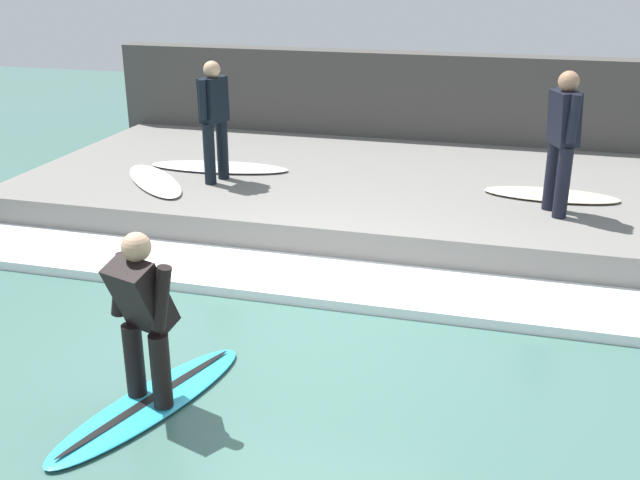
{
  "coord_description": "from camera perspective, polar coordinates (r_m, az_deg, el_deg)",
  "views": [
    {
      "loc": [
        -5.91,
        -1.76,
        3.23
      ],
      "look_at": [
        0.46,
        0.0,
        0.7
      ],
      "focal_mm": 42.0,
      "sensor_mm": 36.0,
      "label": 1
    }
  ],
  "objects": [
    {
      "name": "ground_plane",
      "position": [
        6.96,
        -1.0,
        -6.69
      ],
      "size": [
        28.0,
        28.0,
        0.0
      ],
      "primitive_type": "plane",
      "color": "#426B60"
    },
    {
      "name": "concrete_ledge",
      "position": [
        10.21,
        4.83,
        3.69
      ],
      "size": [
        4.4,
        9.59,
        0.42
      ],
      "primitive_type": "cube",
      "color": "slate",
      "rests_on": "ground_plane"
    },
    {
      "name": "back_wall",
      "position": [
        12.4,
        7.1,
        9.91
      ],
      "size": [
        0.5,
        10.07,
        1.77
      ],
      "primitive_type": "cube",
      "color": "#474442",
      "rests_on": "ground_plane"
    },
    {
      "name": "wave_foam_crest",
      "position": [
        7.76,
        0.96,
        -3.23
      ],
      "size": [
        1.07,
        9.11,
        0.1
      ],
      "primitive_type": "cube",
      "color": "white",
      "rests_on": "ground_plane"
    },
    {
      "name": "surfboard_riding",
      "position": [
        5.98,
        -12.76,
        -11.97
      ],
      "size": [
        1.99,
        1.06,
        0.07
      ],
      "color": "#2DADD1",
      "rests_on": "ground_plane"
    },
    {
      "name": "surfer_riding",
      "position": [
        5.61,
        -13.39,
        -5.25
      ],
      "size": [
        0.51,
        0.59,
        1.35
      ],
      "color": "black",
      "rests_on": "surfboard_riding"
    },
    {
      "name": "surfer_waiting_near",
      "position": [
        8.84,
        17.99,
        7.58
      ],
      "size": [
        0.53,
        0.39,
        1.63
      ],
      "color": "black",
      "rests_on": "concrete_ledge"
    },
    {
      "name": "surfboard_waiting_near",
      "position": [
        9.67,
        17.19,
        3.32
      ],
      "size": [
        0.61,
        1.64,
        0.06
      ],
      "color": "beige",
      "rests_on": "concrete_ledge"
    },
    {
      "name": "surfer_waiting_far",
      "position": [
        9.8,
        -8.07,
        9.41
      ],
      "size": [
        0.51,
        0.31,
        1.56
      ],
      "color": "black",
      "rests_on": "concrete_ledge"
    },
    {
      "name": "surfboard_waiting_far",
      "position": [
        10.57,
        -7.68,
        5.54
      ],
      "size": [
        0.76,
        2.01,
        0.06
      ],
      "color": "silver",
      "rests_on": "concrete_ledge"
    },
    {
      "name": "surfboard_spare",
      "position": [
        10.07,
        -12.49,
        4.45
      ],
      "size": [
        1.62,
        1.54,
        0.06
      ],
      "color": "white",
      "rests_on": "concrete_ledge"
    }
  ]
}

